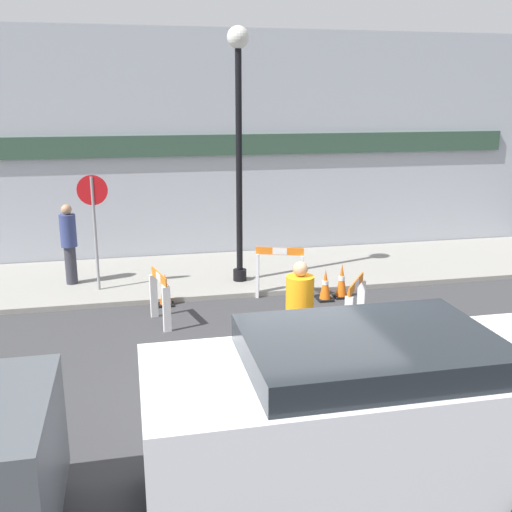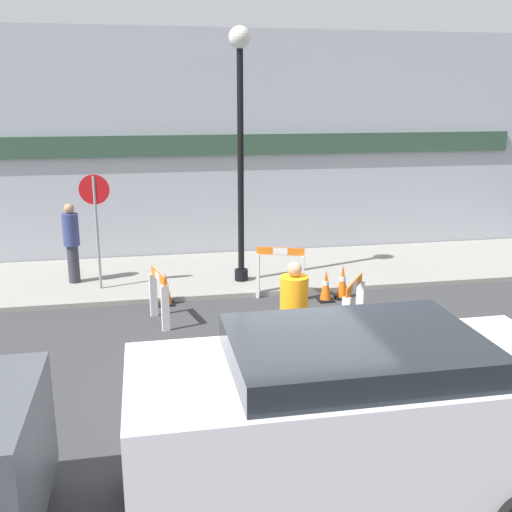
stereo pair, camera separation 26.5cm
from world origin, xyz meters
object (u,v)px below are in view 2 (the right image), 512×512
object	(u,v)px
stop_sign	(96,213)
person_pedestrian	(72,240)
streetlamp_post	(240,123)
person_worker	(294,321)
parked_car_1	(352,413)

from	to	relation	value
stop_sign	person_pedestrian	xyz separation A→B (m)	(-0.57, 0.54, -0.66)
streetlamp_post	person_worker	distance (m)	5.32
streetlamp_post	person_pedestrian	xyz separation A→B (m)	(-3.52, 0.53, -2.41)
person_worker	stop_sign	bearing A→B (deg)	33.91
stop_sign	person_worker	distance (m)	5.57
stop_sign	parked_car_1	size ratio (longest dim) A/B	0.55
streetlamp_post	parked_car_1	bearing A→B (deg)	-91.03
person_pedestrian	parked_car_1	world-z (taller)	parked_car_1
stop_sign	person_worker	world-z (taller)	stop_sign
streetlamp_post	person_worker	xyz separation A→B (m)	(-0.05, -4.71, -2.47)
streetlamp_post	parked_car_1	xyz separation A→B (m)	(-0.13, -7.30, -2.42)
streetlamp_post	person_worker	size ratio (longest dim) A/B	2.87
person_pedestrian	person_worker	bearing A→B (deg)	135.26
streetlamp_post	parked_car_1	size ratio (longest dim) A/B	1.22
streetlamp_post	person_pedestrian	world-z (taller)	streetlamp_post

